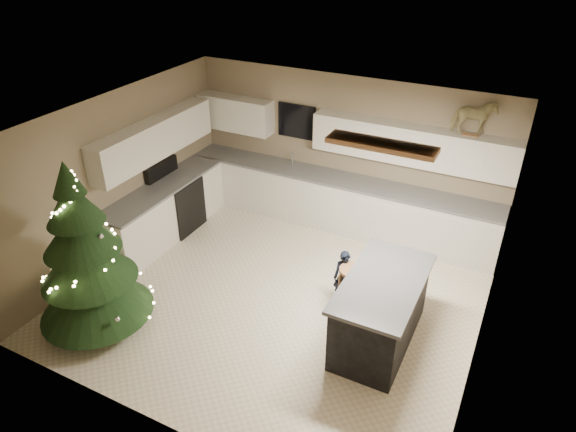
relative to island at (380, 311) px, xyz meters
The scene contains 8 objects.
ground_plane 1.67m from the island, behind, with size 5.50×5.50×0.00m, color beige.
room_shell 2.03m from the island, behind, with size 5.52×5.02×2.61m.
cabinetry 3.12m from the island, 143.32° to the left, with size 5.50×3.20×2.00m.
island is the anchor object (origin of this frame).
bar_stool 0.67m from the island, 143.14° to the left, with size 0.36×0.36×0.69m.
christmas_tree 3.74m from the island, 157.99° to the right, with size 1.50×1.45×2.40m.
toddler 0.86m from the island, 143.05° to the left, with size 0.30×0.20×0.83m, color black.
rocking_horse 3.13m from the island, 81.26° to the left, with size 0.66×0.47×0.52m.
Camera 1 is at (2.78, -5.15, 4.77)m, focal length 32.00 mm.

